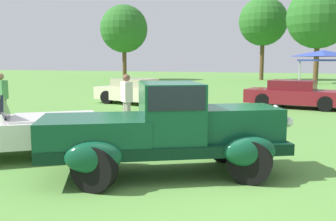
{
  "coord_description": "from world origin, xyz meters",
  "views": [
    {
      "loc": [
        1.76,
        -5.93,
        2.1
      ],
      "look_at": [
        -0.95,
        1.42,
        1.05
      ],
      "focal_mm": 40.34,
      "sensor_mm": 36.0,
      "label": 1
    }
  ],
  "objects_px": {
    "show_car_burgundy": "(295,94)",
    "show_car_cream": "(137,92)",
    "spectator_near_truck": "(1,97)",
    "canopy_tent_left_field": "(323,55)",
    "feature_pickup_truck": "(166,128)",
    "spectator_far_side": "(127,100)"
  },
  "relations": [
    {
      "from": "spectator_far_side",
      "to": "spectator_near_truck",
      "type": "bearing_deg",
      "value": -171.93
    },
    {
      "from": "feature_pickup_truck",
      "to": "show_car_burgundy",
      "type": "height_order",
      "value": "feature_pickup_truck"
    },
    {
      "from": "show_car_cream",
      "to": "canopy_tent_left_field",
      "type": "bearing_deg",
      "value": 44.33
    },
    {
      "from": "spectator_far_side",
      "to": "feature_pickup_truck",
      "type": "bearing_deg",
      "value": -54.75
    },
    {
      "from": "show_car_cream",
      "to": "canopy_tent_left_field",
      "type": "height_order",
      "value": "canopy_tent_left_field"
    },
    {
      "from": "spectator_far_side",
      "to": "show_car_burgundy",
      "type": "bearing_deg",
      "value": 58.48
    },
    {
      "from": "show_car_burgundy",
      "to": "spectator_near_truck",
      "type": "bearing_deg",
      "value": -137.44
    },
    {
      "from": "show_car_burgundy",
      "to": "canopy_tent_left_field",
      "type": "distance_m",
      "value": 7.51
    },
    {
      "from": "show_car_cream",
      "to": "spectator_near_truck",
      "type": "height_order",
      "value": "spectator_near_truck"
    },
    {
      "from": "show_car_cream",
      "to": "show_car_burgundy",
      "type": "distance_m",
      "value": 7.31
    },
    {
      "from": "show_car_cream",
      "to": "canopy_tent_left_field",
      "type": "xyz_separation_m",
      "value": [
        8.51,
        8.31,
        1.82
      ]
    },
    {
      "from": "spectator_near_truck",
      "to": "spectator_far_side",
      "type": "height_order",
      "value": "same"
    },
    {
      "from": "feature_pickup_truck",
      "to": "show_car_burgundy",
      "type": "xyz_separation_m",
      "value": [
        1.9,
        11.28,
        -0.27
      ]
    },
    {
      "from": "canopy_tent_left_field",
      "to": "show_car_burgundy",
      "type": "bearing_deg",
      "value": -100.19
    },
    {
      "from": "show_car_burgundy",
      "to": "show_car_cream",
      "type": "bearing_deg",
      "value": -170.99
    },
    {
      "from": "show_car_cream",
      "to": "spectator_near_truck",
      "type": "distance_m",
      "value": 7.12
    },
    {
      "from": "show_car_cream",
      "to": "spectator_near_truck",
      "type": "relative_size",
      "value": 2.7
    },
    {
      "from": "show_car_burgundy",
      "to": "spectator_far_side",
      "type": "height_order",
      "value": "spectator_far_side"
    },
    {
      "from": "feature_pickup_truck",
      "to": "canopy_tent_left_field",
      "type": "relative_size",
      "value": 1.59
    },
    {
      "from": "show_car_cream",
      "to": "spectator_far_side",
      "type": "xyz_separation_m",
      "value": [
        2.63,
        -6.34,
        0.31
      ]
    },
    {
      "from": "spectator_near_truck",
      "to": "spectator_far_side",
      "type": "relative_size",
      "value": 1.0
    },
    {
      "from": "show_car_cream",
      "to": "spectator_near_truck",
      "type": "xyz_separation_m",
      "value": [
        -1.58,
        -6.94,
        0.31
      ]
    }
  ]
}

